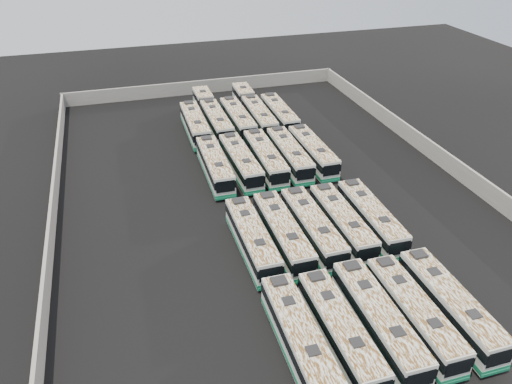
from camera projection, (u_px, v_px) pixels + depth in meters
name	position (u px, v px, depth m)	size (l,w,h in m)	color
ground	(273.00, 203.00, 53.53)	(140.00, 140.00, 0.00)	black
perimeter_wall	(273.00, 194.00, 52.97)	(45.20, 73.20, 2.20)	slate
bus_front_far_left	(299.00, 338.00, 35.15)	(2.46, 11.10, 3.12)	#BBBEB7
bus_front_left	(340.00, 331.00, 35.75)	(2.35, 10.92, 3.07)	#BBBEB7
bus_front_center	(378.00, 321.00, 36.54)	(2.54, 11.35, 3.19)	#BBBEB7
bus_front_right	(413.00, 313.00, 37.25)	(2.37, 10.96, 3.08)	#BBBEB7
bus_front_far_right	(450.00, 305.00, 37.96)	(2.38, 11.14, 3.14)	#BBBEB7
bus_midfront_far_left	(252.00, 239.00, 45.30)	(2.35, 10.96, 3.09)	#BBBEB7
bus_midfront_left	(283.00, 233.00, 45.99)	(2.39, 11.23, 3.16)	#BBBEB7
bus_midfront_center	(312.00, 228.00, 46.80)	(2.44, 11.21, 3.15)	#BBBEB7
bus_midfront_right	(342.00, 223.00, 47.58)	(2.40, 10.99, 3.09)	#BBBEB7
bus_midfront_far_right	(371.00, 218.00, 48.32)	(2.56, 11.02, 3.09)	#BBBEB7
bus_midback_far_left	(215.00, 165.00, 57.57)	(2.54, 11.23, 3.15)	#BBBEB7
bus_midback_left	(241.00, 162.00, 58.31)	(2.58, 11.25, 3.16)	#BBBEB7
bus_midback_center	(265.00, 158.00, 59.09)	(2.59, 11.42, 3.21)	#BBBEB7
bus_midback_right	(289.00, 155.00, 59.90)	(2.60, 11.31, 3.17)	#BBBEB7
bus_midback_far_right	(313.00, 152.00, 60.66)	(2.38, 11.08, 3.12)	#BBBEB7
bus_back_far_left	(195.00, 125.00, 67.74)	(2.58, 11.41, 3.20)	#BBBEB7
bus_back_left	(212.00, 114.00, 71.06)	(2.39, 17.33, 3.14)	#BBBEB7
bus_back_center	(238.00, 119.00, 69.34)	(2.41, 11.34, 3.19)	#BBBEB7
bus_back_right	(254.00, 110.00, 72.53)	(2.79, 17.46, 3.16)	#BBBEB7
bus_back_far_right	(279.00, 115.00, 70.89)	(2.56, 11.19, 3.14)	#BBBEB7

